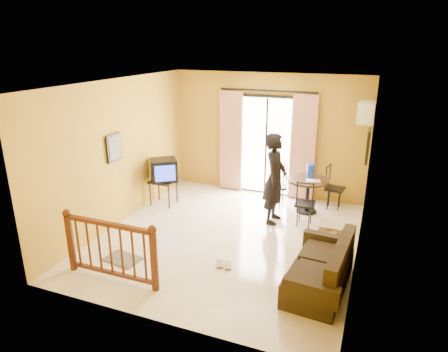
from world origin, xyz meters
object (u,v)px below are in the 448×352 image
at_px(dining_table, 308,186).
at_px(coffee_table, 330,247).
at_px(sofa, 323,271).
at_px(television, 164,170).
at_px(standing_person, 275,179).

bearing_deg(dining_table, coffee_table, -69.14).
height_order(dining_table, sofa, sofa).
distance_m(television, coffee_table, 3.93).
distance_m(sofa, standing_person, 2.44).
xyz_separation_m(television, sofa, (3.72, -1.96, -0.51)).
xyz_separation_m(coffee_table, standing_person, (-1.26, 1.20, 0.64)).
bearing_deg(sofa, standing_person, 126.93).
relative_size(television, standing_person, 0.40).
bearing_deg(standing_person, television, 89.33).
bearing_deg(standing_person, coffee_table, -134.96).
xyz_separation_m(television, standing_person, (2.46, 0.04, 0.10)).
bearing_deg(standing_person, dining_table, -38.10).
bearing_deg(coffee_table, television, 162.67).
xyz_separation_m(coffee_table, sofa, (-0.00, -0.80, 0.02)).
height_order(television, sofa, television).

